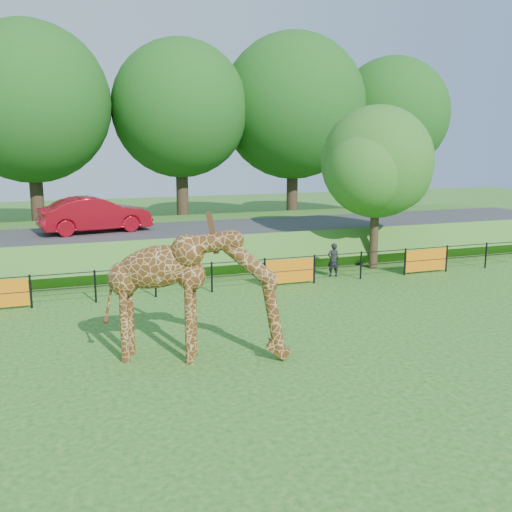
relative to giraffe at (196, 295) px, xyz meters
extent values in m
plane|color=#1F5515|center=(2.01, -1.91, -1.62)|extent=(90.00, 90.00, 0.00)
cube|color=#1F5515|center=(2.01, 13.59, -0.97)|extent=(40.00, 9.00, 1.30)
cube|color=#313234|center=(2.01, 12.09, -0.26)|extent=(40.00, 5.00, 0.12)
imported|color=#A30B18|center=(-1.47, 12.43, 0.57)|extent=(4.89, 2.44, 1.54)
imported|color=black|center=(7.18, 6.83, -0.94)|extent=(0.51, 0.35, 1.35)
cylinder|color=black|center=(9.51, 7.69, -0.02)|extent=(0.36, 0.36, 3.20)
sphere|color=#26601A|center=(9.51, 7.69, 2.85)|extent=(4.60, 4.60, 4.60)
sphere|color=#26601A|center=(10.66, 8.38, 2.39)|extent=(3.45, 3.45, 3.45)
sphere|color=#26601A|center=(8.59, 7.00, 2.50)|extent=(3.22, 3.22, 3.22)
cylinder|color=black|center=(-3.99, 20.09, 0.88)|extent=(0.70, 0.70, 5.00)
sphere|color=#154B14|center=(-3.99, 20.09, 5.69)|extent=(8.40, 8.40, 8.40)
cylinder|color=black|center=(4.01, 20.09, 0.88)|extent=(0.70, 0.70, 5.00)
sphere|color=#154B14|center=(4.01, 20.09, 5.53)|extent=(7.80, 7.80, 7.80)
cylinder|color=black|center=(11.01, 20.09, 0.88)|extent=(0.70, 0.70, 5.00)
sphere|color=#154B14|center=(11.01, 20.09, 5.80)|extent=(8.80, 8.80, 8.80)
cylinder|color=black|center=(18.01, 20.09, 0.88)|extent=(0.70, 0.70, 5.00)
sphere|color=#154B14|center=(18.01, 20.09, 5.42)|extent=(7.40, 7.40, 7.40)
camera|label=1|loc=(-3.05, -13.00, 3.60)|focal=40.00mm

